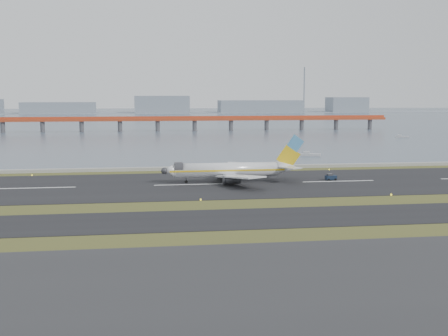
{
  "coord_description": "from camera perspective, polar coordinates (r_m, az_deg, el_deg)",
  "views": [
    {
      "loc": [
        -12.04,
        -115.57,
        23.61
      ],
      "look_at": [
        7.32,
        22.0,
        5.38
      ],
      "focal_mm": 45.0,
      "sensor_mm": 36.0,
      "label": 1
    }
  ],
  "objects": [
    {
      "name": "taxiway_strip",
      "position": [
        106.9,
        -1.35,
        -5.26
      ],
      "size": [
        1000.0,
        18.0,
        0.1
      ],
      "primitive_type": "cube",
      "color": "black",
      "rests_on": "ground"
    },
    {
      "name": "red_pier",
      "position": [
        367.34,
        -3.01,
        4.92
      ],
      "size": [
        260.0,
        5.0,
        10.2
      ],
      "color": "#B33E1E",
      "rests_on": "ground"
    },
    {
      "name": "workboat_far",
      "position": [
        325.31,
        17.62,
        3.05
      ],
      "size": [
        7.12,
        4.53,
        1.65
      ],
      "rotation": [
        0.0,
        0.0,
        -0.38
      ],
      "color": "#B3B4B8",
      "rests_on": "ground"
    },
    {
      "name": "airliner",
      "position": [
        151.44,
        0.86,
        -0.17
      ],
      "size": [
        38.52,
        32.89,
        12.8
      ],
      "color": "white",
      "rests_on": "ground"
    },
    {
      "name": "workboat_near",
      "position": [
        219.42,
        8.72,
        1.37
      ],
      "size": [
        8.05,
        5.05,
        1.87
      ],
      "rotation": [
        0.0,
        0.0,
        -0.37
      ],
      "color": "#B3B4B8",
      "rests_on": "ground"
    },
    {
      "name": "seawall",
      "position": [
        177.5,
        -4.05,
        -0.03
      ],
      "size": [
        1000.0,
        2.5,
        1.0
      ],
      "primitive_type": "cube",
      "color": "gray",
      "rests_on": "ground"
    },
    {
      "name": "apron_strip",
      "position": [
        66.1,
        3.11,
        -13.42
      ],
      "size": [
        1000.0,
        50.0,
        0.1
      ],
      "primitive_type": "cube",
      "color": "#2A2B2D",
      "rests_on": "ground"
    },
    {
      "name": "pushback_tug",
      "position": [
        158.03,
        10.78,
        -0.91
      ],
      "size": [
        3.11,
        2.02,
        1.89
      ],
      "rotation": [
        0.0,
        0.0,
        0.11
      ],
      "color": "#121E32",
      "rests_on": "ground"
    },
    {
      "name": "far_shoreline",
      "position": [
        736.23,
        -6.04,
        6.07
      ],
      "size": [
        1400.0,
        80.0,
        60.5
      ],
      "color": "gray",
      "rests_on": "ground"
    },
    {
      "name": "bay_water",
      "position": [
        576.18,
        -6.83,
        5.07
      ],
      "size": [
        1400.0,
        800.0,
        1.3
      ],
      "primitive_type": "cube",
      "color": "#4D596E",
      "rests_on": "ground"
    },
    {
      "name": "runway_strip",
      "position": [
        147.96,
        -3.24,
        -1.7
      ],
      "size": [
        1000.0,
        45.0,
        0.1
      ],
      "primitive_type": "cube",
      "color": "black",
      "rests_on": "ground"
    },
    {
      "name": "ground",
      "position": [
        118.57,
        -2.03,
        -4.02
      ],
      "size": [
        1000.0,
        1000.0,
        0.0
      ],
      "primitive_type": "plane",
      "color": "#374719",
      "rests_on": "ground"
    }
  ]
}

